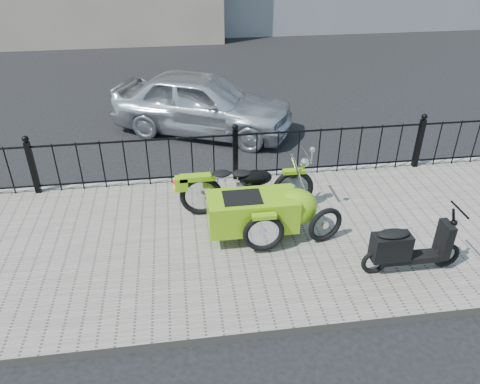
{
  "coord_description": "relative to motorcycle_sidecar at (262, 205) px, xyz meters",
  "views": [
    {
      "loc": [
        -0.98,
        -6.19,
        4.36
      ],
      "look_at": [
        -0.11,
        -0.1,
        0.66
      ],
      "focal_mm": 35.0,
      "sensor_mm": 36.0,
      "label": 1
    }
  ],
  "objects": [
    {
      "name": "ground",
      "position": [
        -0.18,
        0.41,
        -0.59
      ],
      "size": [
        120.0,
        120.0,
        0.0
      ],
      "primitive_type": "plane",
      "color": "black",
      "rests_on": "ground"
    },
    {
      "name": "sidewalk",
      "position": [
        -0.18,
        -0.09,
        -0.53
      ],
      "size": [
        30.0,
        3.8,
        0.12
      ],
      "primitive_type": "cube",
      "color": "slate",
      "rests_on": "ground"
    },
    {
      "name": "curb",
      "position": [
        -0.18,
        1.85,
        -0.53
      ],
      "size": [
        30.0,
        0.1,
        0.12
      ],
      "primitive_type": "cube",
      "color": "gray",
      "rests_on": "ground"
    },
    {
      "name": "iron_fence",
      "position": [
        -0.18,
        1.71,
        -0.01
      ],
      "size": [
        14.11,
        0.11,
        1.08
      ],
      "color": "black",
      "rests_on": "sidewalk"
    },
    {
      "name": "motorcycle_sidecar",
      "position": [
        0.0,
        0.0,
        0.0
      ],
      "size": [
        2.28,
        1.48,
        0.98
      ],
      "color": "black",
      "rests_on": "sidewalk"
    },
    {
      "name": "scooter",
      "position": [
        1.75,
        -1.17,
        -0.1
      ],
      "size": [
        1.41,
        0.41,
        0.95
      ],
      "color": "black",
      "rests_on": "sidewalk"
    },
    {
      "name": "spare_tire",
      "position": [
        0.88,
        -0.37,
        -0.19
      ],
      "size": [
        0.57,
        0.23,
        0.57
      ],
      "primitive_type": "torus",
      "rotation": [
        1.57,
        0.0,
        0.28
      ],
      "color": "black",
      "rests_on": "sidewalk"
    },
    {
      "name": "sedan_car",
      "position": [
        -0.59,
        4.22,
        0.1
      ],
      "size": [
        4.36,
        3.17,
        1.38
      ],
      "primitive_type": "imported",
      "rotation": [
        0.0,
        0.0,
        1.14
      ],
      "color": "silver",
      "rests_on": "ground"
    }
  ]
}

